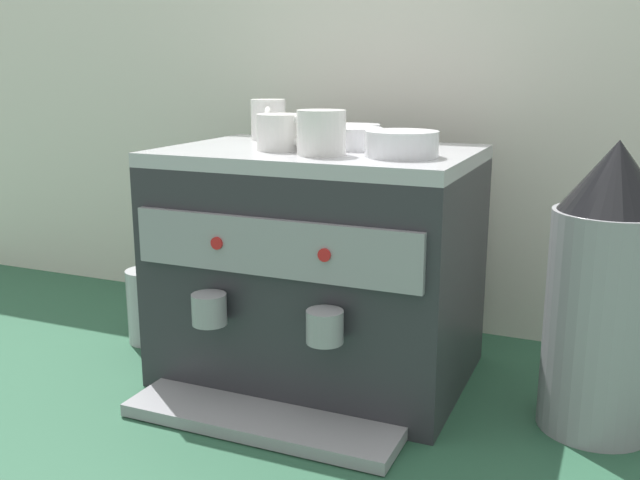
# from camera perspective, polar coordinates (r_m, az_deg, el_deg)

# --- Properties ---
(ground_plane) EXTENTS (4.00, 4.00, 0.00)m
(ground_plane) POSITION_cam_1_polar(r_m,az_deg,el_deg) (1.35, 0.00, -10.36)
(ground_plane) COLOR #28563D
(tiled_backsplash_wall) EXTENTS (2.80, 0.03, 0.97)m
(tiled_backsplash_wall) POSITION_cam_1_polar(r_m,az_deg,el_deg) (1.55, 4.95, 11.17)
(tiled_backsplash_wall) COLOR silver
(tiled_backsplash_wall) RESTS_ON ground_plane
(espresso_machine) EXTENTS (0.52, 0.48, 0.41)m
(espresso_machine) POSITION_cam_1_polar(r_m,az_deg,el_deg) (1.28, -0.09, -2.06)
(espresso_machine) COLOR #2D2D33
(espresso_machine) RESTS_ON ground_plane
(ceramic_cup_0) EXTENTS (0.07, 0.10, 0.08)m
(ceramic_cup_0) POSITION_cam_1_polar(r_m,az_deg,el_deg) (1.39, -4.13, 9.50)
(ceramic_cup_0) COLOR white
(ceramic_cup_0) RESTS_ON espresso_machine
(ceramic_cup_1) EXTENTS (0.11, 0.08, 0.06)m
(ceramic_cup_1) POSITION_cam_1_polar(r_m,az_deg,el_deg) (1.22, -3.00, 8.55)
(ceramic_cup_1) COLOR white
(ceramic_cup_1) RESTS_ON espresso_machine
(ceramic_cup_2) EXTENTS (0.11, 0.08, 0.07)m
(ceramic_cup_2) POSITION_cam_1_polar(r_m,az_deg,el_deg) (1.15, -0.05, 8.54)
(ceramic_cup_2) COLOR white
(ceramic_cup_2) RESTS_ON espresso_machine
(ceramic_bowl_0) EXTENTS (0.12, 0.12, 0.04)m
(ceramic_bowl_0) POSITION_cam_1_polar(r_m,az_deg,el_deg) (1.13, 6.51, 7.55)
(ceramic_bowl_0) COLOR white
(ceramic_bowl_0) RESTS_ON espresso_machine
(ceramic_bowl_1) EXTENTS (0.10, 0.10, 0.03)m
(ceramic_bowl_1) POSITION_cam_1_polar(r_m,az_deg,el_deg) (1.33, 2.75, 8.41)
(ceramic_bowl_1) COLOR white
(ceramic_bowl_1) RESTS_ON espresso_machine
(ceramic_bowl_2) EXTENTS (0.09, 0.09, 0.04)m
(ceramic_bowl_2) POSITION_cam_1_polar(r_m,az_deg,el_deg) (1.23, 2.89, 8.02)
(ceramic_bowl_2) COLOR white
(ceramic_bowl_2) RESTS_ON espresso_machine
(coffee_grinder) EXTENTS (0.17, 0.17, 0.45)m
(coffee_grinder) POSITION_cam_1_polar(r_m,az_deg,el_deg) (1.16, 21.72, -3.97)
(coffee_grinder) COLOR #939399
(coffee_grinder) RESTS_ON ground_plane
(milk_pitcher) EXTENTS (0.09, 0.09, 0.15)m
(milk_pitcher) POSITION_cam_1_polar(r_m,az_deg,el_deg) (1.51, -13.43, -5.10)
(milk_pitcher) COLOR #B7B7BC
(milk_pitcher) RESTS_ON ground_plane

